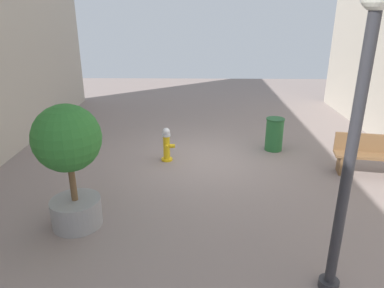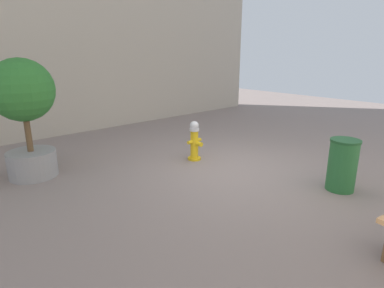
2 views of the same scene
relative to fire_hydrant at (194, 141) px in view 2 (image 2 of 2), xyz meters
name	(u,v)px [view 2 (image 2 of 2)]	position (x,y,z in m)	size (l,w,h in m)	color
ground_plane	(232,170)	(-1.01, -0.12, -0.44)	(23.40, 23.40, 0.00)	gray
fire_hydrant	(194,141)	(0.00, 0.00, 0.00)	(0.37, 0.40, 0.87)	gold
planter_tree	(24,106)	(1.36, 2.97, 0.92)	(1.14, 1.14, 2.23)	gray
trash_bin	(342,165)	(-2.89, -0.79, 0.02)	(0.50, 0.50, 0.91)	#266633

